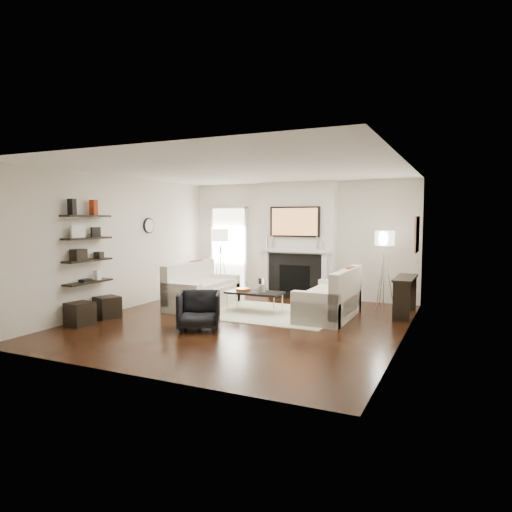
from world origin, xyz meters
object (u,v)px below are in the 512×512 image
at_px(ottoman_near, 107,307).
at_px(lamp_left_shade, 220,235).
at_px(coffee_table, 255,293).
at_px(lamp_right_shade, 385,238).
at_px(loveseat_left_base, 203,297).
at_px(loveseat_right_base, 328,307).
at_px(armchair, 199,308).

bearing_deg(ottoman_near, lamp_left_shade, 79.13).
height_order(coffee_table, lamp_right_shade, lamp_right_shade).
xyz_separation_m(loveseat_left_base, lamp_left_shade, (-0.45, 1.57, 1.24)).
relative_size(loveseat_right_base, armchair, 2.57).
height_order(coffee_table, armchair, armchair).
bearing_deg(lamp_right_shade, coffee_table, -143.15).
height_order(loveseat_right_base, lamp_right_shade, lamp_right_shade).
xyz_separation_m(loveseat_left_base, coffee_table, (1.24, -0.08, 0.19)).
relative_size(loveseat_left_base, lamp_right_shade, 4.50).
distance_m(loveseat_right_base, coffee_table, 1.47).
bearing_deg(ottoman_near, loveseat_right_base, 25.00).
relative_size(loveseat_left_base, armchair, 2.57).
bearing_deg(loveseat_left_base, lamp_left_shade, 105.94).
bearing_deg(loveseat_left_base, loveseat_right_base, 1.89).
bearing_deg(coffee_table, loveseat_right_base, 6.73).
bearing_deg(lamp_right_shade, armchair, -127.33).
height_order(armchair, lamp_left_shade, lamp_left_shade).
height_order(loveseat_left_base, ottoman_near, loveseat_left_base).
bearing_deg(loveseat_left_base, lamp_right_shade, 24.50).
distance_m(loveseat_right_base, lamp_left_shade, 3.68).
relative_size(loveseat_left_base, lamp_left_shade, 4.50).
distance_m(loveseat_left_base, ottoman_near, 1.98).
xyz_separation_m(coffee_table, lamp_left_shade, (-1.69, 1.65, 1.05)).
height_order(coffee_table, lamp_left_shade, lamp_left_shade).
relative_size(lamp_left_shade, ottoman_near, 1.00).
distance_m(loveseat_left_base, lamp_left_shade, 2.05).
xyz_separation_m(armchair, lamp_right_shade, (2.49, 3.27, 1.10)).
relative_size(coffee_table, ottoman_near, 2.75).
distance_m(loveseat_left_base, coffee_table, 1.26).
distance_m(armchair, ottoman_near, 2.04).
bearing_deg(armchair, loveseat_left_base, 92.47).
xyz_separation_m(loveseat_right_base, ottoman_near, (-3.76, -1.75, -0.01)).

